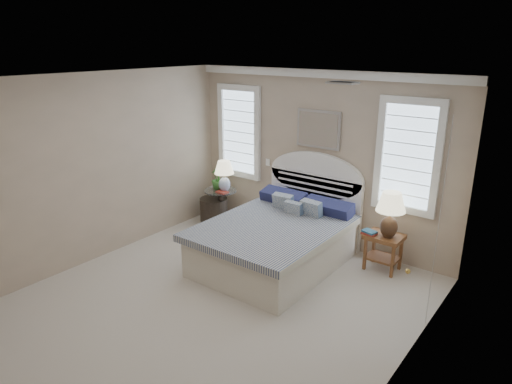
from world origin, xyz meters
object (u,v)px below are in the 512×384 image
object	(u,v)px
bed	(279,238)
side_table_left	(221,203)
nightstand_right	(384,244)
floor_pot	(214,210)
lamp_left	(224,173)
lamp_right	(391,210)

from	to	relation	value
bed	side_table_left	xyz separation A→B (m)	(-1.65, 0.59, 0.00)
bed	side_table_left	world-z (taller)	bed
nightstand_right	floor_pot	world-z (taller)	nightstand_right
floor_pot	lamp_left	world-z (taller)	lamp_left
lamp_left	lamp_right	world-z (taller)	lamp_right
bed	floor_pot	size ratio (longest dim) A/B	4.63
side_table_left	nightstand_right	size ratio (longest dim) A/B	1.19
side_table_left	nightstand_right	distance (m)	2.95
bed	lamp_left	distance (m)	1.76
lamp_right	bed	bearing A→B (deg)	-153.97
nightstand_right	lamp_left	bearing A→B (deg)	-178.13
bed	lamp_right	size ratio (longest dim) A/B	3.50
floor_pot	lamp_right	distance (m)	3.25
lamp_right	nightstand_right	bearing A→B (deg)	153.67
bed	floor_pot	world-z (taller)	bed
side_table_left	lamp_left	bearing A→B (deg)	4.18
lamp_left	lamp_right	distance (m)	2.92
side_table_left	lamp_left	size ratio (longest dim) A/B	1.16
lamp_right	floor_pot	bearing A→B (deg)	-178.61
floor_pot	lamp_right	size ratio (longest dim) A/B	0.76
floor_pot	nightstand_right	bearing A→B (deg)	1.95
side_table_left	lamp_left	distance (m)	0.58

